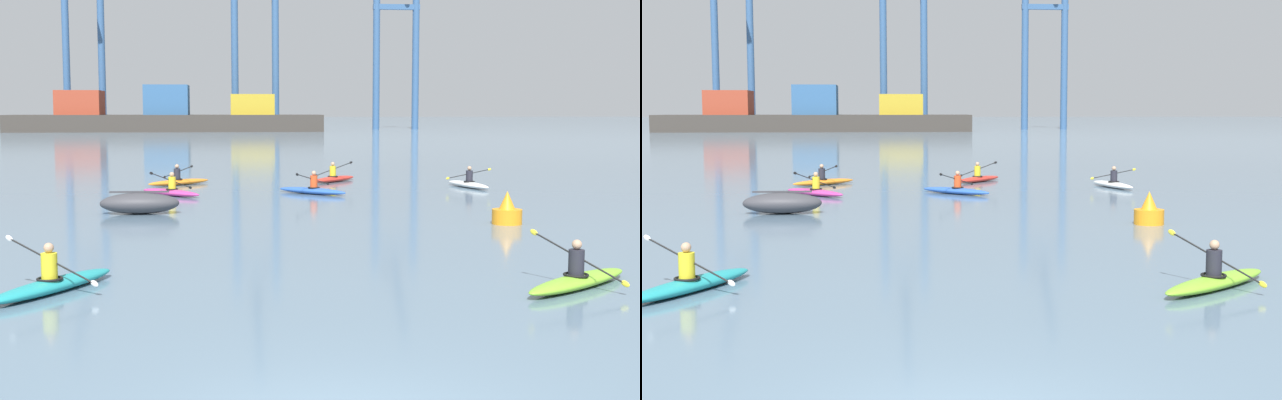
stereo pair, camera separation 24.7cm
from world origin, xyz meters
TOP-DOWN VIEW (x-y plane):
  - container_barge at (-11.17, 129.03)m, footprint 48.60×9.78m
  - gantry_crane_west at (-25.76, 141.88)m, footprint 7.10×21.98m
  - gantry_crane_west_mid at (3.23, 138.93)m, footprint 8.10×19.75m
  - gantry_crane_east_mid at (27.65, 139.87)m, footprint 8.12×15.50m
  - capsized_dinghy at (-4.20, 19.91)m, footprint 2.60×1.11m
  - channel_buoy at (7.08, 16.15)m, footprint 0.90×0.90m
  - kayak_orange at (-3.56, 30.90)m, footprint 2.97×2.68m
  - kayak_lime at (5.47, 6.91)m, footprint 3.04×2.58m
  - kayak_teal at (-4.57, 7.58)m, footprint 2.16×3.27m
  - kayak_white at (9.29, 28.27)m, footprint 2.21×3.45m
  - kayak_magenta at (-3.59, 25.93)m, footprint 2.77×2.88m
  - kayak_red at (3.72, 31.88)m, footprint 2.65×2.98m
  - kayak_blue at (2.12, 26.03)m, footprint 2.88×2.77m

SIDE VIEW (x-z plane):
  - kayak_orange at x=-3.56m, z-range -0.32..0.66m
  - kayak_white at x=9.29m, z-range -0.30..0.65m
  - kayak_magenta at x=-3.59m, z-range -0.35..0.69m
  - kayak_red at x=3.72m, z-range -0.35..0.69m
  - kayak_blue at x=2.12m, z-range -0.30..0.65m
  - kayak_lime at x=5.47m, z-range -0.36..0.71m
  - kayak_teal at x=-4.57m, z-range -0.36..0.70m
  - capsized_dinghy at x=-4.20m, z-range -0.03..0.73m
  - channel_buoy at x=7.08m, z-range -0.14..0.86m
  - container_barge at x=-11.17m, z-range -1.33..5.95m
  - gantry_crane_east_mid at x=27.65m, z-range -0.45..34.15m
  - gantry_crane_west at x=-25.76m, z-range 0.49..36.24m
  - gantry_crane_west_mid at x=3.23m, z-range -0.61..39.28m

